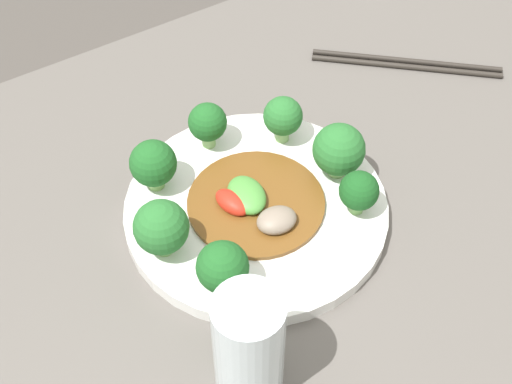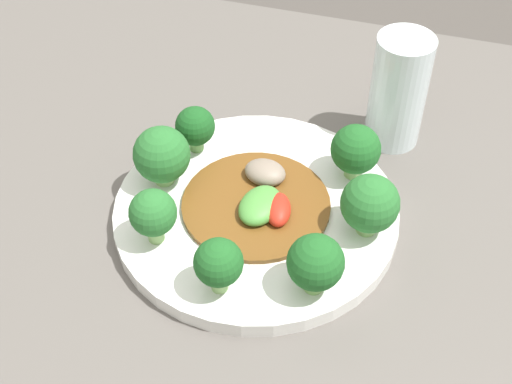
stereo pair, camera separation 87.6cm
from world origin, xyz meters
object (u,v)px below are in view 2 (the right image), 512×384
object	(u,v)px
broccoli_west	(370,204)
stirfry_center	(260,200)
plate	(256,212)
broccoli_east	(162,155)
broccoli_northeast	(153,214)
broccoli_southwest	(356,150)
drinking_glass	(398,91)
broccoli_north	(219,263)
broccoli_northwest	(316,263)
broccoli_southeast	(195,127)

from	to	relation	value
broccoli_west	stirfry_center	size ratio (longest dim) A/B	0.44
stirfry_center	plate	bearing A→B (deg)	40.89
broccoli_east	broccoli_northeast	bearing A→B (deg)	105.92
broccoli_northeast	broccoli_southwest	world-z (taller)	broccoli_southwest
broccoli_southwest	drinking_glass	world-z (taller)	drinking_glass
broccoli_north	broccoli_west	bearing A→B (deg)	-137.04
broccoli_northwest	broccoli_southeast	world-z (taller)	broccoli_northwest
plate	broccoli_east	bearing A→B (deg)	-4.87
broccoli_west	broccoli_north	bearing A→B (deg)	42.96
broccoli_northwest	plate	bearing A→B (deg)	-46.38
broccoli_northwest	stirfry_center	distance (m)	0.11
broccoli_southeast	drinking_glass	distance (m)	0.22
plate	broccoli_southeast	xyz separation A→B (m)	(0.08, -0.06, 0.04)
broccoli_northwest	broccoli_north	xyz separation A→B (m)	(0.08, 0.02, -0.00)
broccoli_north	stirfry_center	xyz separation A→B (m)	(-0.01, -0.11, -0.03)
broccoli_northeast	drinking_glass	bearing A→B (deg)	-129.51
plate	stirfry_center	bearing A→B (deg)	-139.11
broccoli_northeast	broccoli_southwest	size ratio (longest dim) A/B	0.97
broccoli_northeast	broccoli_southeast	xyz separation A→B (m)	(0.01, -0.13, -0.00)
broccoli_north	stirfry_center	size ratio (longest dim) A/B	0.39
broccoli_northwest	broccoli_east	world-z (taller)	broccoli_east
broccoli_west	broccoli_north	size ratio (longest dim) A/B	1.12
broccoli_northwest	broccoli_east	xyz separation A→B (m)	(0.18, -0.09, 0.00)
broccoli_southwest	stirfry_center	bearing A→B (deg)	40.93
broccoli_southeast	broccoli_southwest	xyz separation A→B (m)	(-0.17, -0.01, 0.00)
broccoli_southwest	drinking_glass	distance (m)	0.09
broccoli_northeast	broccoli_southeast	world-z (taller)	broccoli_northeast
broccoli_southwest	broccoli_northwest	bearing A→B (deg)	87.87
broccoli_west	broccoli_north	world-z (taller)	broccoli_west
broccoli_west	drinking_glass	size ratio (longest dim) A/B	0.50
broccoli_north	stirfry_center	distance (m)	0.11
broccoli_west	broccoli_northeast	xyz separation A→B (m)	(0.19, 0.07, -0.00)
broccoli_west	broccoli_southwest	xyz separation A→B (m)	(0.03, -0.07, -0.00)
broccoli_east	drinking_glass	xyz separation A→B (m)	(-0.21, -0.15, 0.01)
broccoli_southeast	broccoli_southwest	world-z (taller)	broccoli_southwest
broccoli_northwest	broccoli_southwest	distance (m)	0.15
broccoli_southwest	broccoli_west	bearing A→B (deg)	110.64
broccoli_west	drinking_glass	xyz separation A→B (m)	(-0.00, -0.16, 0.01)
broccoli_southeast	broccoli_northwest	bearing A→B (deg)	138.27
broccoli_southwest	broccoli_southeast	bearing A→B (deg)	2.80
plate	broccoli_northeast	xyz separation A→B (m)	(0.08, 0.07, 0.04)
broccoli_northwest	broccoli_southwest	xyz separation A→B (m)	(-0.01, -0.15, -0.00)
broccoli_west	stirfry_center	distance (m)	0.11
plate	broccoli_southeast	distance (m)	0.11
broccoli_northeast	stirfry_center	size ratio (longest dim) A/B	0.40
broccoli_northeast	broccoli_northwest	size ratio (longest dim) A/B	0.96
broccoli_northeast	broccoli_north	bearing A→B (deg)	153.63
broccoli_north	broccoli_southwest	distance (m)	0.19
broccoli_north	broccoli_southeast	size ratio (longest dim) A/B	1.09
broccoli_northeast	broccoli_east	world-z (taller)	broccoli_east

